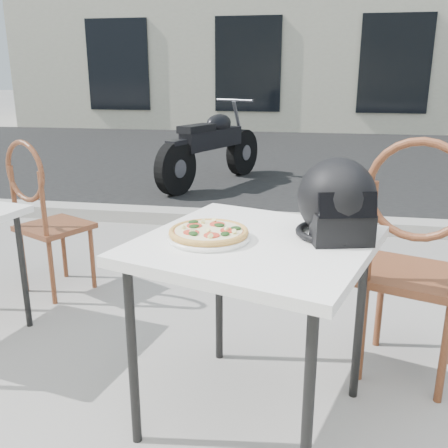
% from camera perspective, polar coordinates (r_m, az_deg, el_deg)
% --- Properties ---
extents(street_asphalt, '(30.00, 8.00, 0.00)m').
position_cam_1_polar(street_asphalt, '(8.64, 10.44, 7.27)').
color(street_asphalt, black).
rests_on(street_asphalt, ground).
extents(curb, '(30.00, 0.25, 0.12)m').
position_cam_1_polar(curb, '(4.72, 10.41, 0.11)').
color(curb, '#A6A29B').
rests_on(curb, ground).
extents(cafe_table_main, '(1.05, 1.05, 0.79)m').
position_cam_1_polar(cafe_table_main, '(1.92, 3.59, -3.84)').
color(cafe_table_main, white).
rests_on(cafe_table_main, ground).
extents(plate, '(0.42, 0.42, 0.02)m').
position_cam_1_polar(plate, '(1.89, -1.76, -1.52)').
color(plate, white).
rests_on(plate, cafe_table_main).
extents(pizza, '(0.35, 0.35, 0.04)m').
position_cam_1_polar(pizza, '(1.88, -1.76, -0.87)').
color(pizza, gold).
rests_on(pizza, plate).
extents(helmet, '(0.36, 0.37, 0.31)m').
position_cam_1_polar(helmet, '(1.94, 12.79, 2.39)').
color(helmet, black).
rests_on(helmet, cafe_table_main).
extents(cafe_chair_main, '(0.56, 0.56, 1.16)m').
position_cam_1_polar(cafe_chair_main, '(2.35, 21.01, -3.00)').
color(cafe_chair_main, brown).
rests_on(cafe_chair_main, ground).
extents(cafe_chair_side, '(0.53, 0.53, 1.02)m').
position_cam_1_polar(cafe_chair_side, '(3.35, -20.00, 1.49)').
color(cafe_chair_side, brown).
rests_on(cafe_chair_side, ground).
extents(motorcycle, '(0.97, 2.02, 1.07)m').
position_cam_1_polar(motorcycle, '(6.52, -1.35, 8.66)').
color(motorcycle, black).
rests_on(motorcycle, street_asphalt).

